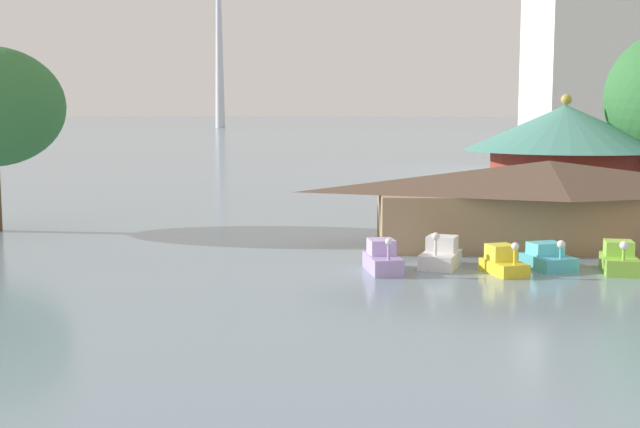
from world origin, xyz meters
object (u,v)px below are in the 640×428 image
Objects in this scene: pedal_boat_lime at (619,260)px; boathouse at (548,202)px; pedal_boat_lavender at (382,259)px; pedal_boat_cyan at (548,258)px; pedal_boat_yellow at (503,262)px; green_roof_pavilion at (564,154)px; pedal_boat_white at (441,255)px.

pedal_boat_lime is 7.21m from boathouse.
pedal_boat_lime is at bearing 81.23° from pedal_boat_lavender.
pedal_boat_lavender is at bearing -103.18° from pedal_boat_cyan.
pedal_boat_yellow is 0.14× the size of boathouse.
pedal_boat_lime is (10.67, 0.14, -0.01)m from pedal_boat_lavender.
pedal_boat_cyan is (2.28, 1.17, -0.02)m from pedal_boat_yellow.
pedal_boat_yellow is 19.55m from green_roof_pavilion.
boathouse reaches higher than pedal_boat_white.
pedal_boat_lavender is 1.03× the size of pedal_boat_lime.
pedal_boat_white is 19.38m from green_roof_pavilion.
green_roof_pavilion is (1.98, 17.27, 3.85)m from pedal_boat_lime.
pedal_boat_lavender is 21.85m from green_roof_pavilion.
boathouse is (-1.60, 6.77, 1.87)m from pedal_boat_lime.
boathouse reaches higher than pedal_boat_lavender.
pedal_boat_lavender is at bearing -125.99° from green_roof_pavilion.
pedal_boat_cyan is 0.21× the size of green_roof_pavilion.
green_roof_pavilion is at bearing 167.47° from pedal_boat_white.
green_roof_pavilion reaches higher than pedal_boat_white.
pedal_boat_lime is at bearing 77.62° from pedal_boat_yellow.
boathouse reaches higher than pedal_boat_cyan.
pedal_boat_lavender is 0.16× the size of boathouse.
pedal_boat_lavender is 10.67m from pedal_boat_lime.
pedal_boat_cyan is (4.88, -0.33, -0.08)m from pedal_boat_white.
pedal_boat_lavender is 1.09× the size of pedal_boat_cyan.
pedal_boat_lime reaches higher than pedal_boat_yellow.
green_roof_pavilion reaches higher than pedal_boat_lavender.
boathouse is 1.47× the size of green_roof_pavilion.
green_roof_pavilion is (12.64, 17.41, 3.83)m from pedal_boat_lavender.
pedal_boat_yellow is at bearing -74.93° from pedal_boat_lime.
pedal_boat_yellow is 2.56m from pedal_boat_cyan.
green_roof_pavilion is at bearing 140.35° from pedal_boat_yellow.
pedal_boat_yellow is at bearing 77.08° from pedal_boat_lavender.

